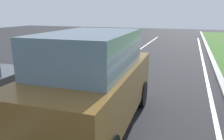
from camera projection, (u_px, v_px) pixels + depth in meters
The scene contains 6 objects.
ground_plane at pixel (123, 72), 10.26m from camera, with size 60.00×60.00×0.00m, color #262628.
lane_line_center at pixel (109, 71), 10.49m from camera, with size 0.12×32.00×0.01m, color silver.
lane_line_right_edge at pixel (207, 79), 9.10m from camera, with size 0.12×32.00×0.01m, color silver.
curb_right at pixel (220, 79), 8.92m from camera, with size 0.24×48.00×0.12m, color #9E9B93.
car_suv_ahead at pixel (93, 81), 5.04m from camera, with size 2.09×4.56×2.28m.
car_hatchback_far at pixel (64, 53), 10.09m from camera, with size 1.76×3.72×1.78m.
Camera 1 is at (2.81, 4.49, 2.68)m, focal length 35.31 mm.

